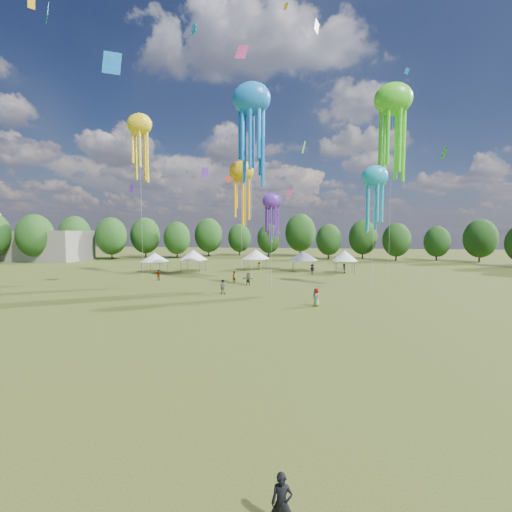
# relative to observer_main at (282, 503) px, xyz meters

# --- Properties ---
(ground) EXTENTS (300.00, 300.00, 0.00)m
(ground) POSITION_rel_observer_main_xyz_m (-6.75, 1.77, -0.78)
(ground) COLOR #384416
(ground) RESTS_ON ground
(observer_main) EXTENTS (0.59, 0.40, 1.56)m
(observer_main) POSITION_rel_observer_main_xyz_m (0.00, 0.00, 0.00)
(observer_main) COLOR black
(observer_main) RESTS_ON ground
(spectator_near) EXTENTS (0.99, 0.83, 1.83)m
(spectator_near) POSITION_rel_observer_main_xyz_m (-9.90, 32.68, 0.13)
(spectator_near) COLOR gray
(spectator_near) RESTS_ON ground
(spectators_far) EXTENTS (31.26, 34.21, 1.91)m
(spectators_far) POSITION_rel_observer_main_xyz_m (-3.95, 45.79, 0.12)
(spectators_far) COLOR gray
(spectators_far) RESTS_ON ground
(festival_tents) EXTENTS (40.97, 12.15, 4.30)m
(festival_tents) POSITION_rel_observer_main_xyz_m (-10.68, 57.21, 2.35)
(festival_tents) COLOR #47474C
(festival_tents) RESTS_ON ground
(show_kites) EXTENTS (44.90, 13.96, 30.80)m
(show_kites) POSITION_rel_observer_main_xyz_m (-1.07, 43.77, 21.14)
(show_kites) COLOR #FFAF0F
(show_kites) RESTS_ON ground
(small_kites) EXTENTS (70.32, 60.75, 44.46)m
(small_kites) POSITION_rel_observer_main_xyz_m (-5.89, 43.31, 29.06)
(small_kites) COLOR #FFAF0F
(small_kites) RESTS_ON ground
(treeline) EXTENTS (201.57, 95.24, 13.43)m
(treeline) POSITION_rel_observer_main_xyz_m (-10.62, 64.29, 5.76)
(treeline) COLOR #38281C
(treeline) RESTS_ON ground
(hangar) EXTENTS (40.00, 12.00, 8.00)m
(hangar) POSITION_rel_observer_main_xyz_m (-78.75, 73.77, 3.22)
(hangar) COLOR gray
(hangar) RESTS_ON ground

